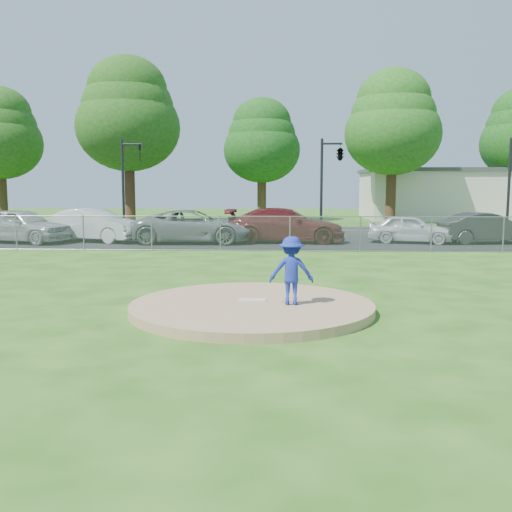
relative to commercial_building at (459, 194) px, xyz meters
The scene contains 20 objects.
ground 32.32m from the commercial_building, 119.74° to the right, with size 120.00×120.00×0.00m, color #235211.
pitchers_mound 41.28m from the commercial_building, 112.83° to the right, with size 5.40×5.40×0.20m, color #9D7A56.
pitching_rubber 41.09m from the commercial_building, 112.94° to the right, with size 0.60×0.15×0.04m, color white.
chain_link_fence 30.56m from the commercial_building, 121.61° to the right, with size 40.00×0.06×1.50m, color gray.
parking_lot 26.89m from the commercial_building, 126.66° to the right, with size 50.00×8.00×0.01m, color black.
street 21.37m from the commercial_building, 138.81° to the right, with size 60.00×7.00×0.01m, color black.
commercial_building is the anchor object (origin of this frame).
tree_left 28.55m from the commercial_building, 165.47° to the right, with size 7.84×7.84×12.53m.
tree_center 17.99m from the commercial_building, 166.76° to the right, with size 6.16×6.16×9.84m.
tree_right 10.73m from the commercial_building, 139.40° to the right, with size 7.28×7.28×11.63m.
traffic_signal_left 29.51m from the commercial_building, 147.13° to the right, with size 1.28×0.20×5.60m.
traffic_signal_center 20.17m from the commercial_building, 126.94° to the right, with size 1.42×2.48×5.60m.
pitcher 41.06m from the commercial_building, 111.63° to the right, with size 0.96×0.55×1.49m, color #1C2E9B.
traffic_cone 31.94m from the commercial_building, 132.88° to the right, with size 0.38×0.38×0.74m, color #FF490D.
parked_car_silver 36.37m from the commercial_building, 140.84° to the right, with size 2.02×5.03×1.71m, color #A3A3A7.
parked_car_white 33.27m from the commercial_building, 138.25° to the right, with size 1.75×5.01×1.65m, color silver.
parked_car_gray 30.05m from the commercial_building, 131.00° to the right, with size 2.71×5.87×1.63m, color slate.
parked_car_darkred 26.90m from the commercial_building, 124.39° to the right, with size 2.39×5.88×1.71m, color #5D171A.
parked_car_pearl 23.93m from the commercial_building, 112.16° to the right, with size 1.65×4.10×1.40m, color silver.
parked_car_charcoal 22.88m from the commercial_building, 103.60° to the right, with size 1.59×4.56×1.50m, color #232325.
Camera 1 is at (0.66, -12.42, 2.75)m, focal length 40.00 mm.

